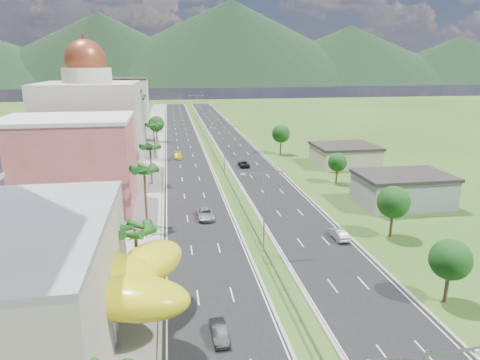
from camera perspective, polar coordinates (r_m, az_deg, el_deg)
ground at (r=48.55m, az=5.78°, el=-14.42°), size 500.00×500.00×0.00m
road_left at (r=132.80m, az=-7.56°, el=4.85°), size 11.00×260.00×0.04m
road_right at (r=134.09m, az=-1.12°, el=5.08°), size 11.00×260.00×0.04m
sidewalk_left at (r=132.84m, az=-11.67°, el=4.69°), size 7.00×260.00×0.12m
median_guardrail at (r=115.52m, az=-3.51°, el=3.67°), size 0.10×216.06×0.76m
streetlight_median_b at (r=54.66m, az=3.25°, el=-3.10°), size 6.04×0.25×11.00m
streetlight_median_c at (r=92.90m, az=-2.14°, el=4.66°), size 6.04×0.25×11.00m
streetlight_median_d at (r=137.13m, az=-4.57°, el=8.11°), size 6.04×0.25×11.00m
streetlight_median_e at (r=181.73m, az=-5.83°, el=9.87°), size 6.04×0.25×11.00m
lime_canopy at (r=42.08m, az=-20.43°, el=-12.62°), size 18.00×15.00×7.40m
pink_shophouse at (r=76.21m, az=-21.67°, el=1.75°), size 20.00×15.00×15.00m
domed_building at (r=97.78m, az=-19.19°, el=7.09°), size 20.00×20.00×28.70m
midrise_grey at (r=122.58m, az=-16.73°, el=7.24°), size 16.00×15.00×16.00m
midrise_beige at (r=144.45m, az=-15.65°, el=7.87°), size 16.00×15.00×13.00m
midrise_white at (r=166.94m, az=-14.92°, el=9.73°), size 16.00×15.00×18.00m
shed_near at (r=79.52m, az=20.82°, el=-1.36°), size 15.00×10.00×5.00m
shed_far at (r=106.45m, az=13.78°, el=3.11°), size 14.00×12.00×4.40m
palm_tree_b at (r=45.99m, az=-13.78°, el=-6.78°), size 3.60×3.60×8.10m
palm_tree_c at (r=64.57m, az=-12.67°, el=1.07°), size 3.60×3.60×9.60m
palm_tree_d at (r=87.21m, az=-11.89°, el=4.16°), size 3.60×3.60×8.60m
palm_tree_e at (r=111.73m, az=-11.45°, el=7.00°), size 3.60×3.60×9.40m
leafy_tree_lfar at (r=136.85m, az=-11.09°, el=7.37°), size 4.90×4.90×8.05m
leafy_tree_ra at (r=48.93m, az=26.25°, el=-9.52°), size 4.20×4.20×6.90m
leafy_tree_rb at (r=63.64m, az=19.78°, el=-2.81°), size 4.55×4.55×7.47m
leafy_tree_rc at (r=89.44m, az=12.86°, el=2.30°), size 3.85×3.85×6.33m
leafy_tree_rd at (r=115.90m, az=5.49°, el=6.17°), size 4.90×4.90×8.05m
mountain_ridge at (r=496.31m, az=-1.16°, el=12.64°), size 860.00×140.00×90.00m
car_dark_left at (r=40.80m, az=-2.83°, el=-19.60°), size 1.56×3.99×1.29m
car_silver_mid_left at (r=68.48m, az=-4.65°, el=-4.52°), size 2.68×5.48×1.50m
car_yellow_far_left at (r=111.96m, az=-8.26°, el=3.24°), size 2.11×4.99×1.44m
car_silver_right at (r=62.19m, az=13.01°, el=-7.02°), size 1.70×4.48×1.46m
car_dark_far_right at (r=102.03m, az=0.48°, el=2.18°), size 2.34×4.85×1.33m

